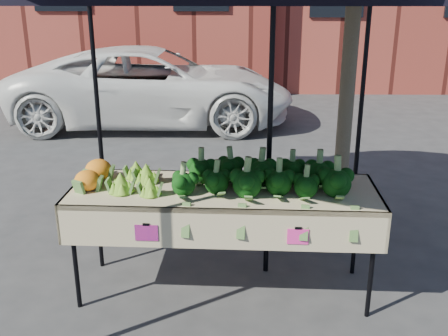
# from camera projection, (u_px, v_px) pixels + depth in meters

# --- Properties ---
(ground) EXTENTS (90.00, 90.00, 0.00)m
(ground) POSITION_uv_depth(u_px,v_px,m) (206.00, 293.00, 4.29)
(ground) COLOR #323235
(table) EXTENTS (2.43, 0.89, 0.90)m
(table) POSITION_uv_depth(u_px,v_px,m) (224.00, 240.00, 4.21)
(table) COLOR #CAB693
(table) RESTS_ON ground
(canopy) EXTENTS (3.16, 3.16, 2.74)m
(canopy) POSITION_uv_depth(u_px,v_px,m) (227.00, 118.00, 4.27)
(canopy) COLOR black
(canopy) RESTS_ON ground
(broccoli_heap) EXTENTS (1.38, 0.58, 0.27)m
(broccoli_heap) POSITION_uv_depth(u_px,v_px,m) (259.00, 171.00, 4.04)
(broccoli_heap) COLOR black
(broccoli_heap) RESTS_ON table
(romanesco_cluster) EXTENTS (0.44, 0.58, 0.21)m
(romanesco_cluster) POSITION_uv_depth(u_px,v_px,m) (139.00, 174.00, 4.07)
(romanesco_cluster) COLOR #80BA31
(romanesco_cluster) RESTS_ON table
(cauliflower_pair) EXTENTS (0.24, 0.44, 0.19)m
(cauliflower_pair) POSITION_uv_depth(u_px,v_px,m) (93.00, 173.00, 4.11)
(cauliflower_pair) COLOR orange
(cauliflower_pair) RESTS_ON table
(street_tree) EXTENTS (2.15, 2.15, 4.23)m
(street_tree) POSITION_uv_depth(u_px,v_px,m) (353.00, 18.00, 4.79)
(street_tree) COLOR #1E4C14
(street_tree) RESTS_ON ground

